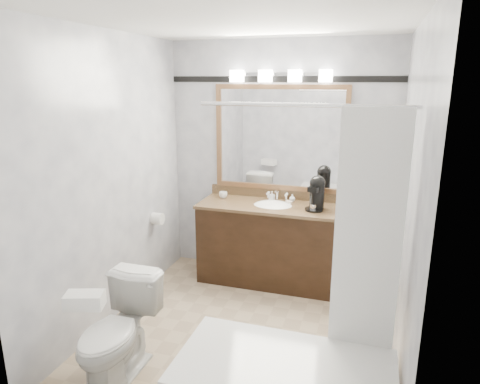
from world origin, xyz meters
The scene contains 13 objects.
room centered at (0.00, 0.00, 1.25)m, with size 2.42×2.62×2.52m.
vanity centered at (0.00, 1.02, 0.44)m, with size 1.53×0.58×0.97m.
mirror centered at (0.00, 1.28, 1.50)m, with size 1.40×0.04×1.10m.
vanity_light_bar centered at (0.00, 1.23, 2.13)m, with size 1.02×0.14×0.12m.
accent_stripe centered at (0.00, 1.29, 2.10)m, with size 2.40×0.01×0.06m, color black.
tp_roll centered at (-1.14, 0.66, 0.70)m, with size 0.12×0.12×0.11m, color white.
toilet centered at (-0.69, -0.82, 0.37)m, with size 0.41×0.72×0.73m, color white.
tissue_box centered at (-0.69, -1.12, 0.78)m, with size 0.23×0.13×0.10m, color white.
coffee_maker centered at (0.44, 1.00, 1.03)m, with size 0.18×0.22×0.34m.
cup_left centered at (-0.57, 1.11, 0.89)m, with size 0.09×0.09×0.07m, color white.
soap_bottle_a centered at (-0.04, 1.15, 0.90)m, with size 0.05×0.05×0.11m, color white.
soap_bottle_b centered at (0.17, 1.20, 0.89)m, with size 0.06×0.06×0.08m, color white.
soap_bar centered at (0.15, 1.13, 0.86)m, with size 0.07×0.04×0.02m, color beige.
Camera 1 is at (0.94, -3.10, 2.10)m, focal length 32.00 mm.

